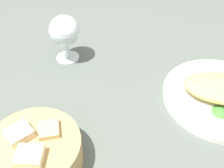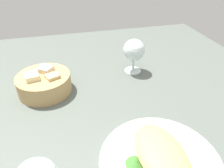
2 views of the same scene
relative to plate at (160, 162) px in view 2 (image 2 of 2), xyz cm
name	(u,v)px [view 2 (image 2 of 2)]	position (x,y,z in cm)	size (l,w,h in cm)	color
ground_plane	(85,130)	(14.93, 14.43, -1.70)	(140.00, 140.00, 2.00)	#555D56
plate	(160,162)	(0.00, 0.00, 0.00)	(26.31, 26.31, 1.40)	white
omelette	(162,154)	(0.00, 0.00, 2.66)	(17.58, 10.07, 3.93)	#DEC366
lettuce_garnish	(135,162)	(0.52, 5.62, 1.29)	(4.05, 4.05, 1.18)	#407E31
bread_basket	(44,83)	(34.26, 24.29, 2.48)	(16.78, 16.78, 7.55)	tan
wine_glass_near	(134,51)	(39.48, -7.38, 7.52)	(7.79, 7.79, 12.54)	silver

